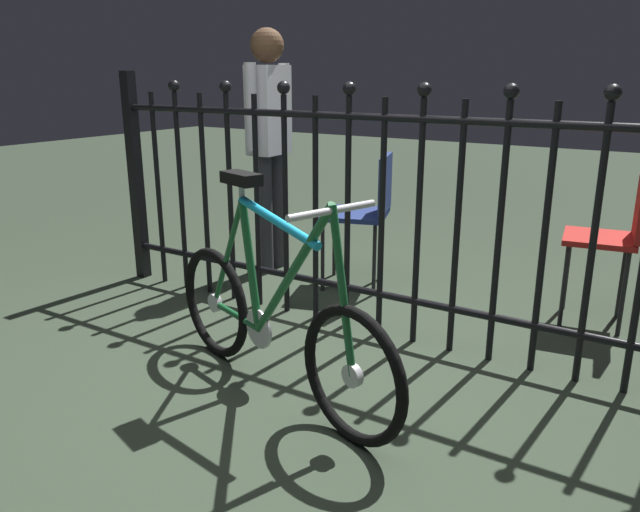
# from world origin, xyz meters

# --- Properties ---
(ground_plane) EXTENTS (20.00, 20.00, 0.00)m
(ground_plane) POSITION_xyz_m (0.00, 0.00, 0.00)
(ground_plane) COLOR #2F3B2C
(iron_fence) EXTENTS (3.65, 0.07, 1.35)m
(iron_fence) POSITION_xyz_m (-0.10, 0.73, 0.69)
(iron_fence) COLOR black
(iron_fence) RESTS_ON ground
(bicycle) EXTENTS (1.46, 0.56, 0.94)m
(bicycle) POSITION_xyz_m (-0.09, -0.08, 0.33)
(bicycle) COLOR black
(bicycle) RESTS_ON ground
(chair_navy) EXTENTS (0.52, 0.52, 0.85)m
(chair_navy) POSITION_xyz_m (-0.42, 1.36, 0.53)
(chair_navy) COLOR black
(chair_navy) RESTS_ON ground
(chair_red) EXTENTS (0.42, 0.41, 0.82)m
(chair_red) POSITION_xyz_m (1.00, 1.51, 0.52)
(chair_red) COLOR black
(chair_red) RESTS_ON ground
(person_visitor) EXTENTS (0.22, 0.48, 1.62)m
(person_visitor) POSITION_xyz_m (-1.15, 1.34, 0.96)
(person_visitor) COLOR #2D2D33
(person_visitor) RESTS_ON ground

